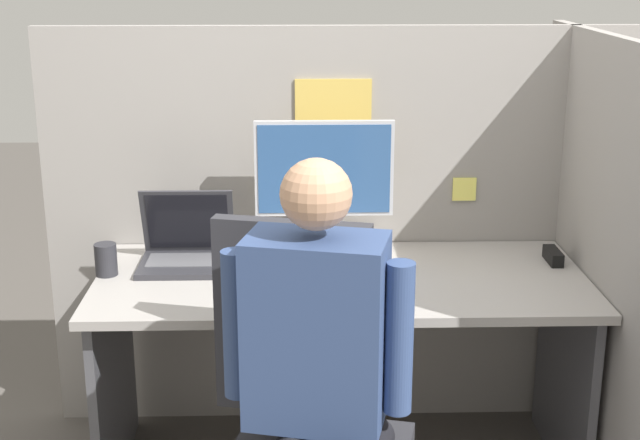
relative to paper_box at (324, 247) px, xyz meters
The scene contains 12 objects.
cubicle_panel_back 0.19m from the paper_box, 74.15° to the left, with size 2.12×0.05×1.50m.
cubicle_panel_right 0.93m from the paper_box, 17.17° to the right, with size 0.04×1.36×1.50m.
desk 0.29m from the paper_box, 75.83° to the right, with size 1.62×0.72×0.71m.
paper_box is the anchor object (origin of this frame).
monitor 0.25m from the paper_box, 90.00° to the left, with size 0.48×0.21×0.41m.
laptop 0.48m from the paper_box, behind, with size 0.32×0.26×0.26m.
mouse 0.32m from the paper_box, 131.95° to the right, with size 0.07×0.05×0.03m.
stapler 0.79m from the paper_box, ahead, with size 0.04×0.13×0.05m.
carrot_toy 0.43m from the paper_box, 82.05° to the right, with size 0.05×0.14×0.05m.
office_chair 0.87m from the paper_box, 94.97° to the right, with size 0.56×0.61×1.06m.
person 1.01m from the paper_box, 92.04° to the right, with size 0.47×0.46×1.28m.
pen_cup 0.75m from the paper_box, 167.14° to the right, with size 0.07×0.07×0.11m.
Camera 1 is at (-0.14, -2.41, 1.74)m, focal length 50.00 mm.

